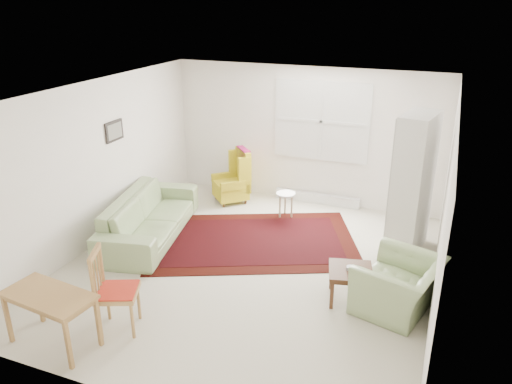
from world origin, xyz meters
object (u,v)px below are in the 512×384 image
(wingback_chair, at_px, (230,176))
(stool, at_px, (286,205))
(armchair, at_px, (399,281))
(desk_chair, at_px, (117,290))
(desk, at_px, (53,319))
(cabinet, at_px, (413,184))
(coffee_table, at_px, (350,284))
(sofa, at_px, (149,209))

(wingback_chair, bearing_deg, stool, 32.96)
(armchair, height_order, stool, armchair)
(wingback_chair, relative_size, stool, 2.26)
(desk_chair, bearing_deg, wingback_chair, -17.47)
(stool, bearing_deg, desk, -107.31)
(stool, relative_size, desk_chair, 0.44)
(stool, height_order, desk_chair, desk_chair)
(cabinet, relative_size, desk, 2.06)
(coffee_table, height_order, cabinet, cabinet)
(sofa, relative_size, wingback_chair, 2.35)
(armchair, relative_size, desk, 1.00)
(wingback_chair, relative_size, cabinet, 0.48)
(wingback_chair, bearing_deg, cabinet, 34.21)
(armchair, xyz_separation_m, stool, (-2.16, 2.13, -0.17))
(stool, xyz_separation_m, desk, (-1.31, -4.21, 0.10))
(coffee_table, relative_size, cabinet, 0.26)
(coffee_table, bearing_deg, armchair, 1.87)
(cabinet, bearing_deg, armchair, -76.41)
(cabinet, bearing_deg, desk, -120.40)
(sofa, relative_size, stool, 5.30)
(armchair, xyz_separation_m, desk, (-3.47, -2.08, -0.08))
(desk, bearing_deg, armchair, 30.99)
(cabinet, distance_m, desk_chair, 4.42)
(desk, relative_size, desk_chair, 0.99)
(stool, bearing_deg, armchair, -44.64)
(armchair, relative_size, stool, 2.28)
(desk, bearing_deg, stool, 72.69)
(armchair, bearing_deg, desk_chair, -46.30)
(sofa, xyz_separation_m, cabinet, (3.88, 1.11, 0.57))
(cabinet, bearing_deg, wingback_chair, 179.53)
(cabinet, bearing_deg, stool, -179.76)
(sofa, bearing_deg, stool, -61.51)
(stool, bearing_deg, desk_chair, -102.10)
(armchair, height_order, cabinet, cabinet)
(wingback_chair, height_order, coffee_table, wingback_chair)
(cabinet, xyz_separation_m, desk_chair, (-2.89, -3.30, -0.54))
(coffee_table, distance_m, desk, 3.55)
(sofa, height_order, desk, sofa)
(desk, height_order, desk_chair, desk_chair)
(armchair, relative_size, desk_chair, 0.99)
(armchair, bearing_deg, coffee_table, -72.66)
(stool, bearing_deg, coffee_table, -53.90)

